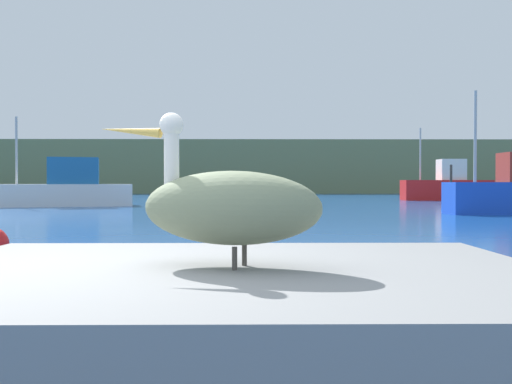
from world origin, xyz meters
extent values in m
cube|color=#6B7A51|center=(0.00, 67.82, 3.10)|extent=(140.00, 17.79, 6.20)
cube|color=gray|center=(1.09, -0.19, 0.39)|extent=(3.65, 2.56, 0.77)
ellipsoid|color=gray|center=(1.09, -0.19, 1.11)|extent=(1.17, 0.80, 0.43)
cylinder|color=white|center=(0.74, -0.08, 1.37)|extent=(0.09, 0.09, 0.38)
sphere|color=white|center=(0.74, -0.08, 1.60)|extent=(0.14, 0.14, 0.14)
cone|color=gold|center=(0.47, 0.00, 1.57)|extent=(0.41, 0.18, 0.10)
cylinder|color=#4C4742|center=(1.12, -0.29, 0.84)|extent=(0.03, 0.03, 0.13)
cylinder|color=#4C4742|center=(1.17, -0.12, 0.84)|extent=(0.03, 0.03, 0.13)
cylinder|color=#B2B2B2|center=(10.24, 18.61, 3.12)|extent=(0.12, 0.12, 3.67)
cylinder|color=#3F382D|center=(9.27, 18.60, 1.63)|extent=(0.10, 0.10, 0.70)
cube|color=red|center=(15.28, 35.94, 0.72)|extent=(6.22, 2.27, 1.45)
cube|color=silver|center=(15.63, 35.92, 2.19)|extent=(1.81, 1.61, 1.50)
cylinder|color=#B2B2B2|center=(13.44, 36.02, 3.32)|extent=(0.12, 0.12, 3.75)
cube|color=white|center=(-8.92, 26.18, 0.59)|extent=(7.74, 4.22, 1.18)
cube|color=#1E6099|center=(-8.28, 26.34, 1.89)|extent=(3.00, 2.68, 1.42)
cylinder|color=#B2B2B2|center=(-11.06, 25.63, 2.95)|extent=(0.12, 0.12, 3.54)
camera|label=1|loc=(1.20, -3.36, 1.26)|focal=38.60mm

